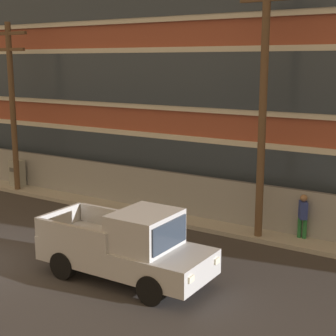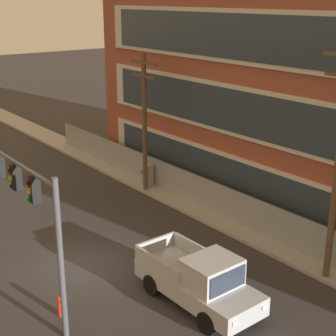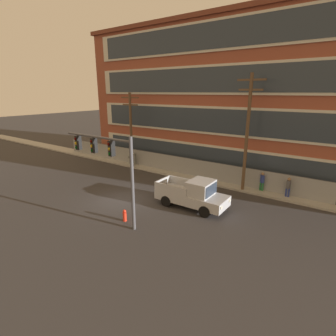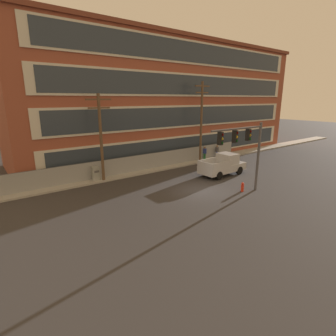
# 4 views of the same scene
# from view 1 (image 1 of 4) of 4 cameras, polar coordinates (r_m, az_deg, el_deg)

# --- Properties ---
(sidewalk_building_side) EXTENTS (80.00, 1.93, 0.16)m
(sidewalk_building_side) POSITION_cam_1_polar(r_m,az_deg,el_deg) (22.19, -5.78, -4.01)
(sidewalk_building_side) COLOR #9E9B93
(sidewalk_building_side) RESTS_ON ground
(brick_mill_building) EXTENTS (38.58, 11.41, 14.29)m
(brick_mill_building) POSITION_cam_1_polar(r_m,az_deg,el_deg) (23.88, 17.75, 13.79)
(brick_mill_building) COLOR brown
(brick_mill_building) RESTS_ON ground
(chain_link_fence) EXTENTS (30.12, 0.06, 1.80)m
(chain_link_fence) POSITION_cam_1_polar(r_m,az_deg,el_deg) (23.17, -8.92, -1.27)
(chain_link_fence) COLOR gray
(chain_link_fence) RESTS_ON ground
(pickup_truck_silver) EXTENTS (5.14, 2.15, 2.09)m
(pickup_truck_silver) POSITION_cam_1_polar(r_m,az_deg,el_deg) (14.62, -4.40, -8.78)
(pickup_truck_silver) COLOR #B2B5BA
(pickup_truck_silver) RESTS_ON ground
(utility_pole_near_corner) EXTENTS (2.27, 0.26, 7.79)m
(utility_pole_near_corner) POSITION_cam_1_polar(r_m,az_deg,el_deg) (24.69, -16.88, 7.14)
(utility_pole_near_corner) COLOR brown
(utility_pole_near_corner) RESTS_ON ground
(utility_pole_midblock) EXTENTS (2.13, 0.26, 9.21)m
(utility_pole_midblock) POSITION_cam_1_polar(r_m,az_deg,el_deg) (17.29, 10.52, 8.03)
(utility_pole_midblock) COLOR brown
(utility_pole_midblock) RESTS_ON ground
(electrical_cabinet) EXTENTS (0.63, 0.53, 1.41)m
(electrical_cabinet) POSITION_cam_1_polar(r_m,az_deg,el_deg) (25.90, -16.36, -0.72)
(electrical_cabinet) COLOR #939993
(electrical_cabinet) RESTS_ON ground
(pedestrian_by_fence) EXTENTS (0.41, 0.47, 1.69)m
(pedestrian_by_fence) POSITION_cam_1_polar(r_m,az_deg,el_deg) (18.10, 14.71, -5.06)
(pedestrian_by_fence) COLOR #236B38
(pedestrian_by_fence) RESTS_ON ground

